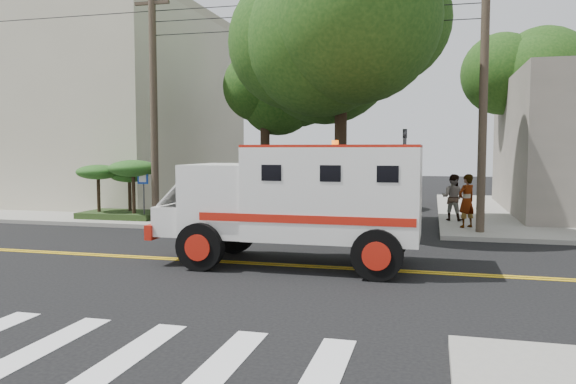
# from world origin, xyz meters

# --- Properties ---
(ground) EXTENTS (100.00, 100.00, 0.00)m
(ground) POSITION_xyz_m (0.00, 0.00, 0.00)
(ground) COLOR black
(ground) RESTS_ON ground
(sidewalk_nw) EXTENTS (17.00, 17.00, 0.15)m
(sidewalk_nw) POSITION_xyz_m (-13.50, 13.50, 0.07)
(sidewalk_nw) COLOR gray
(sidewalk_nw) RESTS_ON ground
(building_left) EXTENTS (16.00, 14.00, 10.00)m
(building_left) POSITION_xyz_m (-15.50, 15.00, 5.15)
(building_left) COLOR #B9B298
(building_left) RESTS_ON sidewalk_nw
(utility_pole_left) EXTENTS (0.28, 0.28, 9.00)m
(utility_pole_left) POSITION_xyz_m (-5.60, 6.00, 4.50)
(utility_pole_left) COLOR #382D23
(utility_pole_left) RESTS_ON ground
(utility_pole_right) EXTENTS (0.28, 0.28, 9.00)m
(utility_pole_right) POSITION_xyz_m (6.30, 6.20, 4.50)
(utility_pole_right) COLOR #382D23
(utility_pole_right) RESTS_ON ground
(tree_main) EXTENTS (6.08, 5.70, 9.85)m
(tree_main) POSITION_xyz_m (1.94, 6.21, 7.20)
(tree_main) COLOR black
(tree_main) RESTS_ON ground
(tree_left) EXTENTS (4.48, 4.20, 7.70)m
(tree_left) POSITION_xyz_m (-2.68, 11.79, 5.73)
(tree_left) COLOR black
(tree_left) RESTS_ON ground
(tree_right) EXTENTS (4.80, 4.50, 8.20)m
(tree_right) POSITION_xyz_m (8.84, 15.77, 6.09)
(tree_right) COLOR black
(tree_right) RESTS_ON ground
(traffic_signal) EXTENTS (0.15, 0.18, 3.60)m
(traffic_signal) POSITION_xyz_m (3.80, 5.60, 2.23)
(traffic_signal) COLOR #3F3F42
(traffic_signal) RESTS_ON ground
(accessibility_sign) EXTENTS (0.45, 0.10, 2.02)m
(accessibility_sign) POSITION_xyz_m (-6.20, 6.17, 1.37)
(accessibility_sign) COLOR #3F3F42
(accessibility_sign) RESTS_ON ground
(palm_planter) EXTENTS (3.52, 2.63, 2.36)m
(palm_planter) POSITION_xyz_m (-7.44, 6.62, 1.65)
(palm_planter) COLOR #1E3314
(palm_planter) RESTS_ON sidewalk_nw
(armored_truck) EXTENTS (6.66, 2.71, 3.03)m
(armored_truck) POSITION_xyz_m (1.54, 0.08, 1.72)
(armored_truck) COLOR silver
(armored_truck) RESTS_ON ground
(pedestrian_a) EXTENTS (0.82, 0.80, 1.90)m
(pedestrian_a) POSITION_xyz_m (5.90, 7.19, 1.10)
(pedestrian_a) COLOR gray
(pedestrian_a) RESTS_ON sidewalk_ne
(pedestrian_b) EXTENTS (1.06, 0.94, 1.81)m
(pedestrian_b) POSITION_xyz_m (5.50, 9.12, 1.05)
(pedestrian_b) COLOR gray
(pedestrian_b) RESTS_ON sidewalk_ne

